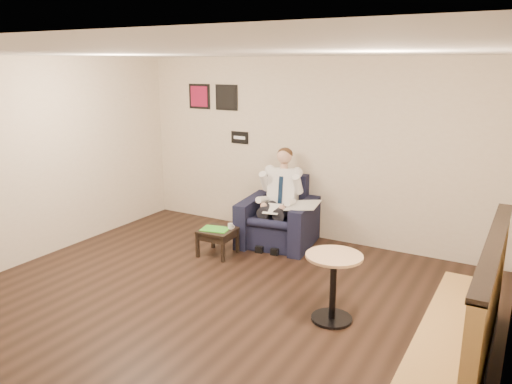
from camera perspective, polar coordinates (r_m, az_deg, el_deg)
The scene contains 17 objects.
ground at distance 5.73m, azimuth -6.39°, elevation -13.71°, with size 6.00×6.00×0.00m, color black.
wall_back at distance 7.78m, azimuth 6.41°, elevation 4.80°, with size 6.00×0.02×2.80m, color beige.
wall_left at distance 7.38m, azimuth -25.98°, elevation 2.87°, with size 0.02×6.00×2.80m, color beige.
ceiling at distance 5.06m, azimuth -7.31°, elevation 15.50°, with size 6.00×6.00×0.02m, color white.
seating_sign at distance 8.35m, azimuth -1.87°, elevation 6.24°, with size 0.32×0.02×0.20m, color black.
art_print_left at distance 8.72m, azimuth -6.48°, elevation 10.81°, with size 0.42×0.03×0.42m, color maroon.
art_print_right at distance 8.41m, azimuth -3.39°, elevation 10.74°, with size 0.42×0.03×0.42m, color black.
armchair at distance 7.59m, azimuth 2.55°, elevation -2.29°, with size 1.05×1.05×1.02m, color black.
seated_man at distance 7.42m, azimuth 2.22°, elevation -1.17°, with size 0.66×0.99×1.39m, color white, non-canonical shape.
lap_papers at distance 7.34m, azimuth 1.92°, elevation -1.93°, with size 0.23×0.33×0.01m, color white.
newspaper at distance 7.31m, azimuth 5.41°, elevation -1.50°, with size 0.44×0.55×0.01m, color silver.
side_table at distance 7.27m, azimuth -4.40°, elevation -5.72°, with size 0.47×0.47×0.39m, color black.
green_folder at distance 7.20m, azimuth -4.68°, elevation -4.25°, with size 0.39×0.28×0.01m, color green.
coffee_mug at distance 7.20m, azimuth -2.95°, elevation -3.92°, with size 0.07×0.07×0.08m, color white.
smartphone at distance 7.29m, azimuth -3.58°, elevation -3.99°, with size 0.12×0.06×0.01m, color black.
banquette at distance 4.84m, azimuth 22.06°, elevation -11.98°, with size 0.59×2.48×1.27m, color #A1793E.
cafe_table at distance 5.48m, azimuth 8.78°, elevation -10.77°, with size 0.61×0.61×0.75m, color tan.
Camera 1 is at (3.02, -4.05, 2.71)m, focal length 35.00 mm.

